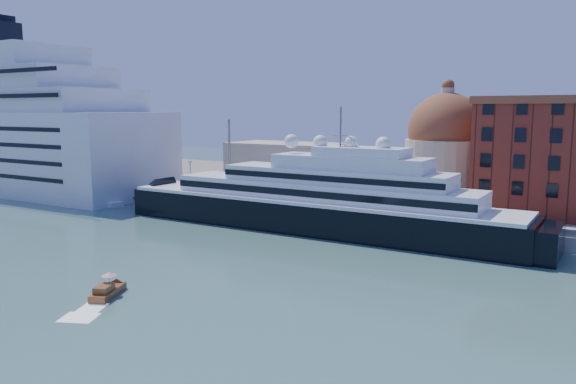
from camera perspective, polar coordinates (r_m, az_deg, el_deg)
The scene contains 9 objects.
ground at distance 92.25m, azimuth -8.32°, elevation -5.93°, with size 400.00×400.00×0.00m, color #345A52.
quay at distance 119.54m, azimuth 2.08°, elevation -1.96°, with size 180.00×10.00×2.50m, color gray.
land at distance 156.24m, azimuth 9.42°, elevation 0.27°, with size 260.00×72.00×2.00m, color slate.
quay_fence at distance 115.37m, azimuth 0.99°, elevation -1.40°, with size 180.00×0.10×1.20m, color slate.
superyacht at distance 107.56m, azimuth 1.11°, elevation -1.26°, with size 90.67×12.57×27.10m.
service_barge at distance 140.97m, azimuth -18.03°, elevation -1.02°, with size 11.09×5.37×2.39m.
water_taxi at distance 72.98m, azimuth -17.89°, elevation -9.52°, with size 4.51×6.62×3.00m.
church at distance 136.82m, azimuth 9.30°, elevation 3.32°, with size 66.00×18.00×25.50m.
lamp_posts at distance 123.50m, azimuth -3.44°, elevation 2.39°, with size 120.80×2.40×18.00m.
Camera 1 is at (57.17, -68.79, 22.59)m, focal length 35.00 mm.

